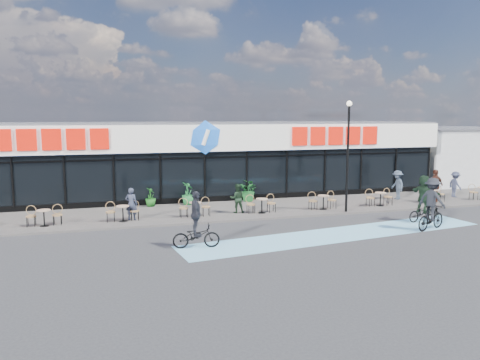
% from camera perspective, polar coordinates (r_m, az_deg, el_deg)
% --- Properties ---
extents(ground, '(120.00, 120.00, 0.00)m').
position_cam_1_polar(ground, '(20.28, -0.20, -6.43)').
color(ground, '#28282B').
rests_on(ground, ground).
extents(sidewalk, '(44.00, 5.00, 0.10)m').
position_cam_1_polar(sidewalk, '(24.52, -3.09, -3.81)').
color(sidewalk, '#514B47').
rests_on(sidewalk, ground).
extents(bike_lane, '(14.17, 4.13, 0.01)m').
position_cam_1_polar(bike_lane, '(20.40, 11.93, -6.50)').
color(bike_lane, '#6CAECD').
rests_on(bike_lane, ground).
extents(building, '(30.60, 6.57, 4.75)m').
position_cam_1_polar(building, '(29.46, -5.50, 2.63)').
color(building, black).
rests_on(building, ground).
extents(neighbour_building, '(9.20, 7.20, 4.11)m').
position_cam_1_polar(neighbour_building, '(39.66, 24.74, 2.88)').
color(neighbour_building, silver).
rests_on(neighbour_building, ground).
extents(lamp_post, '(0.28, 0.28, 5.64)m').
position_cam_1_polar(lamp_post, '(24.32, 13.02, 3.92)').
color(lamp_post, black).
rests_on(lamp_post, sidewalk).
extents(bistro_set_1, '(1.54, 0.62, 0.90)m').
position_cam_1_polar(bistro_set_1, '(22.77, -22.76, -4.03)').
color(bistro_set_1, tan).
rests_on(bistro_set_1, sidewalk).
extents(bistro_set_2, '(1.54, 0.62, 0.90)m').
position_cam_1_polar(bistro_set_2, '(22.61, -14.10, -3.73)').
color(bistro_set_2, tan).
rests_on(bistro_set_2, sidewalk).
extents(bistro_set_3, '(1.54, 0.62, 0.90)m').
position_cam_1_polar(bistro_set_3, '(22.97, -5.52, -3.35)').
color(bistro_set_3, tan).
rests_on(bistro_set_3, sidewalk).
extents(bistro_set_4, '(1.54, 0.62, 0.90)m').
position_cam_1_polar(bistro_set_4, '(23.82, 2.61, -2.91)').
color(bistro_set_4, tan).
rests_on(bistro_set_4, sidewalk).
extents(bistro_set_5, '(1.54, 0.62, 0.90)m').
position_cam_1_polar(bistro_set_5, '(25.11, 10.04, -2.47)').
color(bistro_set_5, tan).
rests_on(bistro_set_5, sidewalk).
extents(bistro_set_6, '(1.54, 0.62, 0.90)m').
position_cam_1_polar(bistro_set_6, '(26.78, 16.64, -2.04)').
color(bistro_set_6, tan).
rests_on(bistro_set_6, sidewalk).
extents(bistro_set_7, '(1.54, 0.62, 0.90)m').
position_cam_1_polar(bistro_set_7, '(28.77, 22.39, -1.64)').
color(bistro_set_7, tan).
rests_on(bistro_set_7, sidewalk).
extents(potted_plant_left, '(0.70, 0.70, 1.03)m').
position_cam_1_polar(potted_plant_left, '(25.92, -10.85, -2.04)').
color(potted_plant_left, '#185418').
rests_on(potted_plant_left, sidewalk).
extents(potted_plant_mid, '(0.91, 0.91, 1.26)m').
position_cam_1_polar(potted_plant_mid, '(26.09, -6.38, -1.63)').
color(potted_plant_mid, '#1C652D').
rests_on(potted_plant_mid, sidewalk).
extents(potted_plant_right, '(1.49, 1.52, 1.27)m').
position_cam_1_polar(potted_plant_right, '(26.91, 1.12, -1.27)').
color(potted_plant_right, '#1B6026').
rests_on(potted_plant_right, sidewalk).
extents(patron_left, '(0.66, 0.54, 1.55)m').
position_cam_1_polar(patron_left, '(22.64, -13.10, -2.86)').
color(patron_left, '#2A3042').
rests_on(patron_left, sidewalk).
extents(patron_right, '(0.81, 0.68, 1.48)m').
position_cam_1_polar(patron_right, '(23.74, -0.34, -2.24)').
color(patron_right, black).
rests_on(patron_right, sidewalk).
extents(pedestrian_a, '(0.74, 1.16, 1.71)m').
position_cam_1_polar(pedestrian_a, '(29.06, 18.64, -0.57)').
color(pedestrian_a, '#313D4D').
rests_on(pedestrian_a, sidewalk).
extents(pedestrian_b, '(0.65, 1.04, 1.56)m').
position_cam_1_polar(pedestrian_b, '(31.14, 24.75, -0.48)').
color(pedestrian_b, '#2C3145').
rests_on(pedestrian_b, sidewalk).
extents(pedestrian_c, '(1.16, 0.64, 1.88)m').
position_cam_1_polar(pedestrian_c, '(28.86, 22.71, -0.65)').
color(pedestrian_c, '#412017').
rests_on(pedestrian_c, sidewalk).
extents(cyclist_a, '(1.92, 1.37, 2.32)m').
position_cam_1_polar(cyclist_a, '(22.17, 22.33, -3.03)').
color(cyclist_a, black).
rests_on(cyclist_a, ground).
extents(cyclist_b, '(1.74, 1.71, 2.23)m').
position_cam_1_polar(cyclist_b, '(23.80, 21.44, -2.33)').
color(cyclist_b, black).
rests_on(cyclist_b, ground).
extents(cyclist_c, '(1.85, 1.06, 2.19)m').
position_cam_1_polar(cyclist_c, '(17.88, -5.37, -5.71)').
color(cyclist_c, black).
rests_on(cyclist_c, ground).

